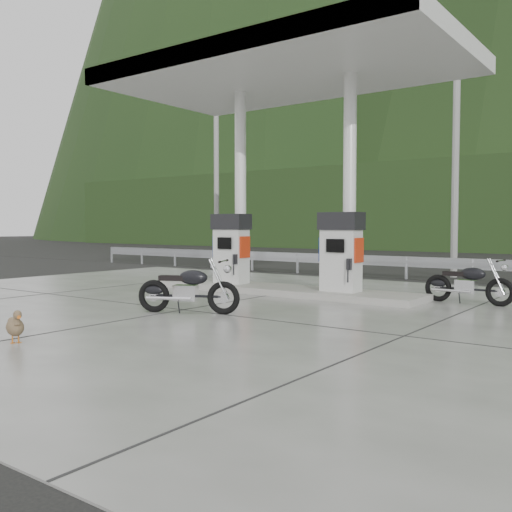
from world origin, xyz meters
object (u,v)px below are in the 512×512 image
Objects in this scene: motorcycle_right at (468,284)px; duck at (15,328)px; gas_pump_right at (341,252)px; gas_pump_left at (231,249)px; motorcycle_left at (188,290)px.

duck is (-3.99, -7.89, -0.21)m from motorcycle_right.
gas_pump_right reaches higher than motorcycle_right.
gas_pump_right is 7.34m from duck.
gas_pump_left is 0.97× the size of motorcycle_left.
motorcycle_left is at bearing -62.36° from gas_pump_left.
motorcycle_left is 1.06× the size of motorcycle_right.
gas_pump_left is 1.03× the size of motorcycle_right.
motorcycle_left is at bearing -128.32° from motorcycle_right.
gas_pump_left is at bearing 93.28° from motorcycle_left.
gas_pump_right is 1.03× the size of motorcycle_right.
gas_pump_left is at bearing 126.44° from duck.
gas_pump_left reaches higher than motorcycle_left.
motorcycle_right is (2.63, 0.73, -0.63)m from gas_pump_right.
gas_pump_right is at bearing 47.24° from motorcycle_left.
gas_pump_right is at bearing 101.29° from duck.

